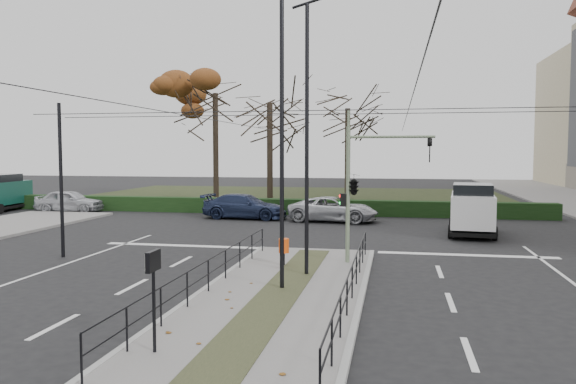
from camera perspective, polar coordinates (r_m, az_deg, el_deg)
name	(u,v)px	position (r m, az deg, el deg)	size (l,w,h in m)	color
ground	(295,279)	(18.44, 0.71, -8.81)	(140.00, 140.00, 0.00)	black
median_island	(279,296)	(16.04, -0.90, -10.53)	(4.40, 15.00, 0.14)	slate
park	(292,197)	(50.70, 0.43, -0.50)	(38.00, 26.00, 0.10)	black
hedge	(256,206)	(37.61, -3.28, -1.42)	(38.00, 1.00, 1.00)	black
median_railing	(278,265)	(15.74, -0.98, -7.42)	(4.14, 13.24, 0.92)	black
catenary	(303,172)	(19.58, 1.55, 2.05)	(20.00, 34.00, 6.00)	black
traffic_light	(356,184)	(20.16, 6.92, 0.83)	(3.32, 1.90, 4.88)	slate
litter_bin	(284,246)	(19.81, -0.42, -5.52)	(0.37, 0.37, 0.94)	black
info_panel	(153,273)	(11.49, -13.54, -7.97)	(0.12, 0.53, 2.04)	black
streetlamp_median_near	(282,137)	(16.16, -0.56, 5.65)	(0.73, 0.15, 8.69)	black
streetlamp_median_far	(307,135)	(18.02, 1.99, 5.78)	(0.74, 0.15, 8.87)	black
parked_car_first	(69,201)	(41.10, -21.33, -0.86)	(1.81, 4.50, 1.53)	#ACAEB4
parked_car_third	(245,206)	(34.71, -4.41, -1.46)	(2.12, 5.22, 1.52)	#1D2644
parked_car_fourth	(333,209)	(33.26, 4.63, -1.76)	(2.42, 5.25, 1.46)	#ACAEB4
white_van	(472,208)	(29.27, 18.21, -1.60)	(2.60, 5.01, 2.54)	silver
green_van	(1,192)	(43.77, -27.15, 0.00)	(2.53, 5.33, 2.57)	#0C382E
rust_tree	(215,93)	(46.20, -7.40, 9.91)	(9.00, 9.00, 11.48)	black
bare_tree_center	(348,115)	(48.66, 6.08, 7.77)	(6.31, 6.31, 10.26)	black
bare_tree_near	(270,110)	(42.04, -1.87, 8.30)	(6.56, 6.56, 10.18)	black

